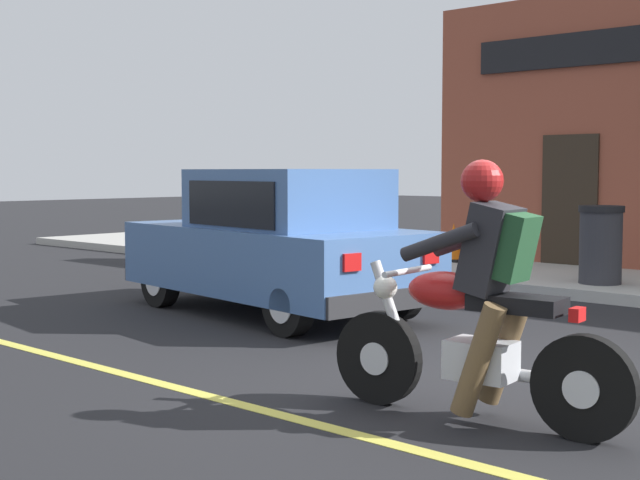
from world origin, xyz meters
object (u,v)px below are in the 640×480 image
car_hatchback (277,244)px  trash_bin (601,244)px  motorcycle_with_rider (478,313)px  traffic_cone (454,243)px

car_hatchback → trash_bin: 4.27m
motorcycle_with_rider → trash_bin: bearing=18.4°
motorcycle_with_rider → car_hatchback: motorcycle_with_rider is taller
motorcycle_with_rider → traffic_cone: (7.01, 4.90, -0.25)m
motorcycle_with_rider → trash_bin: size_ratio=2.06×
motorcycle_with_rider → car_hatchback: bearing=61.6°
trash_bin → traffic_cone: 3.13m
motorcycle_with_rider → car_hatchback: size_ratio=0.51×
car_hatchback → traffic_cone: bearing=11.8°
car_hatchback → motorcycle_with_rider: bearing=-118.4°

